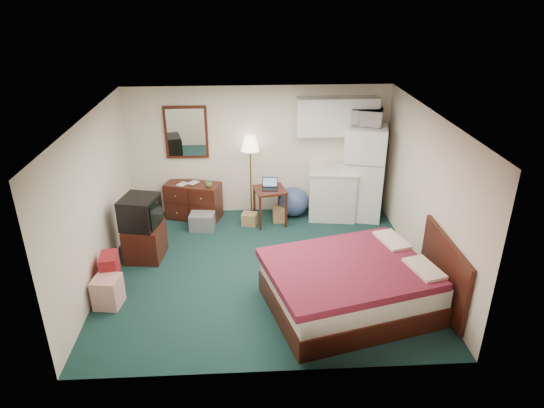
{
  "coord_description": "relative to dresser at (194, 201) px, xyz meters",
  "views": [
    {
      "loc": [
        -0.26,
        -6.64,
        4.22
      ],
      "look_at": [
        0.15,
        0.31,
        1.01
      ],
      "focal_mm": 32.0,
      "sensor_mm": 36.0,
      "label": 1
    }
  ],
  "objects": [
    {
      "name": "book_b",
      "position": [
        -0.04,
        0.07,
        0.46
      ],
      "size": [
        0.14,
        0.11,
        0.21
      ],
      "primitive_type": "imported",
      "rotation": [
        0.0,
        0.0,
        -0.61
      ],
      "color": "#957A4B",
      "rests_on": "dresser"
    },
    {
      "name": "floor_lamp",
      "position": [
        1.12,
        0.07,
        0.45
      ],
      "size": [
        0.41,
        0.41,
        1.6
      ],
      "primitive_type": null,
      "rotation": [
        0.0,
        0.0,
        0.22
      ],
      "color": "gold",
      "rests_on": "floor"
    },
    {
      "name": "laptop",
      "position": [
        1.47,
        -0.35,
        0.45
      ],
      "size": [
        0.3,
        0.25,
        0.2
      ],
      "primitive_type": null,
      "rotation": [
        0.0,
        0.0,
        -0.07
      ],
      "color": "black",
      "rests_on": "desk"
    },
    {
      "name": "retail_box",
      "position": [
        -0.97,
        -2.79,
        -0.13
      ],
      "size": [
        0.41,
        0.41,
        0.45
      ],
      "primitive_type": null,
      "rotation": [
        0.0,
        0.0,
        -0.15
      ],
      "color": "beige",
      "rests_on": "floor"
    },
    {
      "name": "microwave",
      "position": [
        3.26,
        -0.07,
        1.65
      ],
      "size": [
        0.61,
        0.46,
        0.37
      ],
      "primitive_type": "imported",
      "rotation": [
        0.0,
        0.0,
        -0.31
      ],
      "color": "white",
      "rests_on": "fridge"
    },
    {
      "name": "bed",
      "position": [
        2.44,
        -3.05,
        -0.01
      ],
      "size": [
        2.52,
        2.19,
        0.69
      ],
      "primitive_type": null,
      "rotation": [
        0.0,
        0.0,
        0.26
      ],
      "color": "maroon",
      "rests_on": "floor"
    },
    {
      "name": "floor",
      "position": [
        1.28,
        -1.98,
        -0.35
      ],
      "size": [
        5.0,
        4.5,
        0.01
      ],
      "primitive_type": "cube",
      "color": "black",
      "rests_on": "ground"
    },
    {
      "name": "mirror",
      "position": [
        -0.07,
        0.24,
        1.3
      ],
      "size": [
        0.8,
        0.06,
        1.0
      ],
      "primitive_type": null,
      "color": "white",
      "rests_on": "walls"
    },
    {
      "name": "cardboard_box_b",
      "position": [
        1.64,
        -0.26,
        -0.22
      ],
      "size": [
        0.22,
        0.26,
        0.26
      ],
      "primitive_type": null,
      "rotation": [
        0.0,
        0.0,
        -0.01
      ],
      "color": "#957A4B",
      "rests_on": "floor"
    },
    {
      "name": "walls",
      "position": [
        1.28,
        -1.98,
        0.9
      ],
      "size": [
        5.01,
        4.51,
        2.5
      ],
      "color": "silver",
      "rests_on": "floor"
    },
    {
      "name": "suitcase",
      "position": [
        -1.0,
        -2.45,
        -0.04
      ],
      "size": [
        0.28,
        0.41,
        0.62
      ],
      "primitive_type": null,
      "rotation": [
        0.0,
        0.0,
        0.12
      ],
      "color": "maroon",
      "rests_on": "floor"
    },
    {
      "name": "fridge",
      "position": [
        3.25,
        -0.1,
        0.55
      ],
      "size": [
        0.9,
        0.9,
        1.82
      ],
      "primitive_type": null,
      "rotation": [
        0.0,
        0.0,
        -0.23
      ],
      "color": "white",
      "rests_on": "floor"
    },
    {
      "name": "headboard",
      "position": [
        3.74,
        -3.05,
        0.2
      ],
      "size": [
        0.06,
        1.56,
        1.0
      ],
      "primitive_type": null,
      "color": "black",
      "rests_on": "walls"
    },
    {
      "name": "ceiling",
      "position": [
        1.28,
        -1.98,
        2.15
      ],
      "size": [
        5.0,
        4.5,
        0.01
      ],
      "primitive_type": "cube",
      "color": "silver",
      "rests_on": "walls"
    },
    {
      "name": "crt_tv",
      "position": [
        -0.7,
        -1.47,
        0.48
      ],
      "size": [
        0.67,
        0.71,
        0.51
      ],
      "primitive_type": null,
      "rotation": [
        0.0,
        0.0,
        -0.23
      ],
      "color": "black",
      "rests_on": "tv_stand"
    },
    {
      "name": "file_bin",
      "position": [
        0.19,
        -0.51,
        -0.2
      ],
      "size": [
        0.48,
        0.38,
        0.31
      ],
      "primitive_type": null,
      "rotation": [
        0.0,
        0.0,
        -0.1
      ],
      "color": "slate",
      "rests_on": "floor"
    },
    {
      "name": "exercise_ball",
      "position": [
        1.94,
        -0.02,
        -0.06
      ],
      "size": [
        0.72,
        0.72,
        0.58
      ],
      "primitive_type": "sphere",
      "rotation": [
        0.0,
        0.0,
        -0.27
      ],
      "color": "#35487C",
      "rests_on": "floor"
    },
    {
      "name": "tv_stand",
      "position": [
        -0.67,
        -1.48,
        -0.06
      ],
      "size": [
        0.65,
        0.69,
        0.58
      ],
      "primitive_type": null,
      "rotation": [
        0.0,
        0.0,
        -0.11
      ],
      "color": "black",
      "rests_on": "floor"
    },
    {
      "name": "desk",
      "position": [
        1.47,
        -0.33,
        -0.0
      ],
      "size": [
        0.65,
        0.65,
        0.7
      ],
      "primitive_type": null,
      "rotation": [
        0.0,
        0.0,
        0.19
      ],
      "color": "black",
      "rests_on": "floor"
    },
    {
      "name": "mug",
      "position": [
        0.32,
        -0.16,
        0.42
      ],
      "size": [
        0.16,
        0.16,
        0.13
      ],
      "primitive_type": "imported",
      "rotation": [
        0.0,
        0.0,
        -0.64
      ],
      "color": "#4C8342",
      "rests_on": "dresser"
    },
    {
      "name": "dresser",
      "position": [
        0.0,
        0.0,
        0.0
      ],
      "size": [
        1.13,
        0.75,
        0.71
      ],
      "primitive_type": null,
      "rotation": [
        0.0,
        0.0,
        -0.29
      ],
      "color": "black",
      "rests_on": "floor"
    },
    {
      "name": "book_a",
      "position": [
        -0.25,
        0.01,
        0.46
      ],
      "size": [
        0.14,
        0.09,
        0.21
      ],
      "primitive_type": "imported",
      "rotation": [
        0.0,
        0.0,
        -0.55
      ],
      "color": "#957A4B",
      "rests_on": "dresser"
    },
    {
      "name": "upper_cabinets",
      "position": [
        2.73,
        0.1,
        1.6
      ],
      "size": [
        1.5,
        0.35,
        0.7
      ],
      "primitive_type": null,
      "color": "silver",
      "rests_on": "walls"
    },
    {
      "name": "cardboard_box_a",
      "position": [
        1.07,
        -0.38,
        -0.24
      ],
      "size": [
        0.33,
        0.3,
        0.23
      ],
      "primitive_type": null,
      "rotation": [
        0.0,
        0.0,
        -0.26
      ],
      "color": "#957A4B",
      "rests_on": "floor"
    },
    {
      "name": "kitchen_counter",
      "position": [
        2.68,
        -0.11,
        0.12
      ],
      "size": [
        0.95,
        0.78,
        0.95
      ],
      "primitive_type": null,
      "rotation": [
        0.0,
        0.0,
        -0.14
      ],
      "color": "silver",
      "rests_on": "floor"
    }
  ]
}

